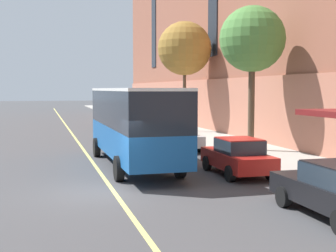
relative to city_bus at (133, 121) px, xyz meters
name	(u,v)px	position (x,y,z in m)	size (l,w,h in m)	color
ground_plane	(106,193)	(-2.00, -5.09, -2.10)	(260.00, 260.00, 0.00)	#424244
sidewalk	(298,165)	(7.31, -2.09, -2.03)	(4.91, 160.00, 0.15)	#ADA89E
city_bus	(133,121)	(0.00, 0.00, 0.00)	(2.85, 10.73, 3.63)	#19569E
parked_car_red_1	(121,118)	(3.53, 24.46, -1.32)	(1.92, 4.30, 1.56)	#B21E19
parked_car_red_3	(238,156)	(3.77, -3.22, -1.32)	(1.96, 4.27, 1.56)	#B21E19
parked_car_darkgray_4	(145,125)	(3.72, 14.24, -1.32)	(2.06, 4.46, 1.56)	#4C4C51
parked_car_silver_5	(178,137)	(3.68, 5.11, -1.32)	(2.07, 4.38, 1.56)	#B7B7BC
street_tree_far_uptown	(252,40)	(7.32, 2.99, 4.21)	(3.67, 3.67, 8.04)	brown
street_tree_far_downtown	(185,49)	(7.32, 15.59, 4.76)	(4.38, 4.38, 8.92)	brown
fire_hydrant	(264,159)	(5.36, -2.54, -1.61)	(0.42, 0.24, 0.72)	red
lane_centerline	(103,176)	(-1.70, -2.09, -2.10)	(0.16, 140.00, 0.01)	#E0D66B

